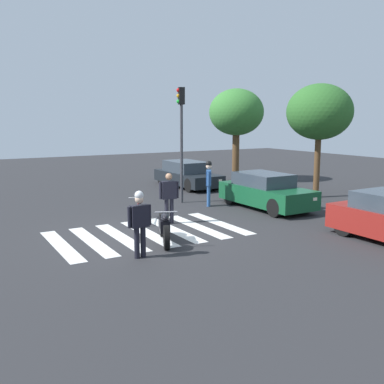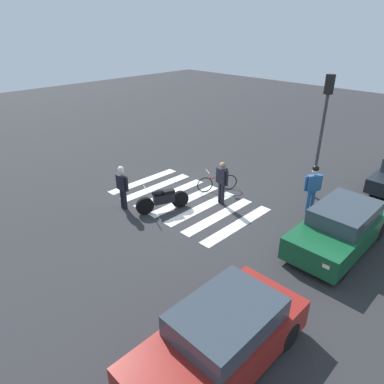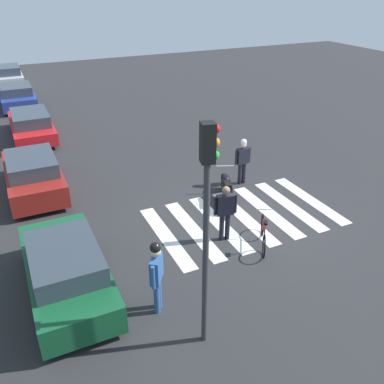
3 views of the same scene
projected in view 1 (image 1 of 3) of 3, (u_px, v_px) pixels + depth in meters
name	position (u px, v px, depth m)	size (l,w,h in m)	color
ground_plane	(148.00, 233.00, 13.83)	(60.00, 60.00, 0.00)	#2B2B2D
police_motorcycle	(164.00, 227.00, 12.75)	(1.99, 0.99, 1.06)	black
leaning_bicycle	(138.00, 211.00, 15.29)	(1.53, 0.95, 1.00)	black
officer_on_foot	(169.00, 195.00, 14.97)	(0.29, 0.68, 1.74)	black
officer_by_motorcycle	(140.00, 220.00, 11.25)	(0.23, 0.66, 1.76)	black
pedestrian_bystander	(209.00, 180.00, 17.96)	(0.60, 0.45, 1.88)	#2D5999
crosswalk_stripes	(148.00, 233.00, 13.83)	(3.59, 5.85, 0.01)	silver
car_black_suv	(187.00, 175.00, 23.23)	(4.51, 1.78, 1.35)	black
car_green_compact	(265.00, 191.00, 17.65)	(4.20, 1.77, 1.41)	black
traffic_light_pole	(181.00, 127.00, 18.40)	(0.29, 0.35, 4.85)	#38383D
street_tree_near	(236.00, 113.00, 24.88)	(3.09, 3.09, 5.25)	brown
street_tree_mid	(319.00, 112.00, 19.55)	(2.92, 2.92, 5.11)	brown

